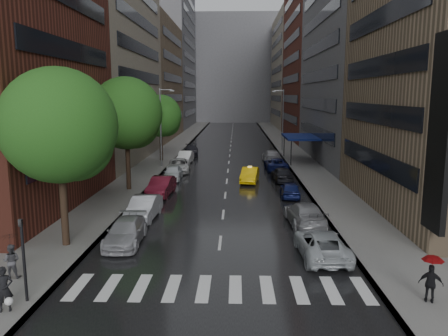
{
  "coord_description": "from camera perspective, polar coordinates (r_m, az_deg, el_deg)",
  "views": [
    {
      "loc": [
        0.9,
        -20.06,
        8.47
      ],
      "look_at": [
        0.0,
        12.16,
        3.0
      ],
      "focal_mm": 35.0,
      "sensor_mm": 36.0,
      "label": 1
    }
  ],
  "objects": [
    {
      "name": "ground",
      "position": [
        21.8,
        -0.92,
        -13.24
      ],
      "size": [
        220.0,
        220.0,
        0.0
      ],
      "primitive_type": "plane",
      "color": "gray",
      "rests_on": "ground"
    },
    {
      "name": "road",
      "position": [
        70.58,
        0.86,
        2.75
      ],
      "size": [
        14.0,
        140.0,
        0.01
      ],
      "primitive_type": "cube",
      "color": "black",
      "rests_on": "ground"
    },
    {
      "name": "sidewalk_left",
      "position": [
        71.26,
        -6.4,
        2.81
      ],
      "size": [
        4.0,
        140.0,
        0.15
      ],
      "primitive_type": "cube",
      "color": "gray",
      "rests_on": "ground"
    },
    {
      "name": "sidewalk_right",
      "position": [
        71.03,
        8.15,
        2.75
      ],
      "size": [
        4.0,
        140.0,
        0.15
      ],
      "primitive_type": "cube",
      "color": "gray",
      "rests_on": "ground"
    },
    {
      "name": "crosswalk",
      "position": [
        19.96,
        -0.58,
        -15.45
      ],
      "size": [
        13.15,
        2.8,
        0.01
      ],
      "color": "silver",
      "rests_on": "ground"
    },
    {
      "name": "buildings_left",
      "position": [
        80.79,
        -10.09,
        14.83
      ],
      "size": [
        8.0,
        108.0,
        38.0
      ],
      "color": "maroon",
      "rests_on": "ground"
    },
    {
      "name": "buildings_right",
      "position": [
        78.32,
        12.35,
        14.23
      ],
      "size": [
        8.05,
        109.1,
        36.0
      ],
      "color": "#937A5B",
      "rests_on": "ground"
    },
    {
      "name": "building_far",
      "position": [
        138.27,
        1.26,
        12.76
      ],
      "size": [
        40.0,
        14.0,
        32.0
      ],
      "primitive_type": "cube",
      "color": "slate",
      "rests_on": "ground"
    },
    {
      "name": "tree_near",
      "position": [
        25.07,
        -20.76,
        5.19
      ],
      "size": [
        6.23,
        6.23,
        9.94
      ],
      "color": "#382619",
      "rests_on": "ground"
    },
    {
      "name": "tree_mid",
      "position": [
        38.84,
        -12.66,
        6.98
      ],
      "size": [
        6.26,
        6.26,
        9.98
      ],
      "color": "#382619",
      "rests_on": "ground"
    },
    {
      "name": "tree_far",
      "position": [
        55.61,
        -8.29,
        6.75
      ],
      "size": [
        5.29,
        5.29,
        8.43
      ],
      "color": "#382619",
      "rests_on": "ground"
    },
    {
      "name": "taxi",
      "position": [
        42.47,
        3.38,
        -0.9
      ],
      "size": [
        2.09,
        4.52,
        1.43
      ],
      "primitive_type": "imported",
      "rotation": [
        0.0,
        0.0,
        -0.13
      ],
      "color": "yellow",
      "rests_on": "ground"
    },
    {
      "name": "parked_cars_left",
      "position": [
        43.12,
        -6.83,
        -0.77
      ],
      "size": [
        2.7,
        41.5,
        1.58
      ],
      "color": "#9C9BA0",
      "rests_on": "ground"
    },
    {
      "name": "parked_cars_right",
      "position": [
        39.81,
        8.06,
        -1.67
      ],
      "size": [
        2.52,
        37.67,
        1.56
      ],
      "color": "#B1B7BB",
      "rests_on": "ground"
    },
    {
      "name": "ped_bag_walker",
      "position": [
        19.41,
        -26.76,
        -14.04
      ],
      "size": [
        0.76,
        0.62,
        1.78
      ],
      "color": "black",
      "rests_on": "sidewalk_left"
    },
    {
      "name": "ped_black_umbrella",
      "position": [
        22.42,
        -26.11,
        -9.79
      ],
      "size": [
        0.96,
        0.98,
        2.09
      ],
      "color": "#49484D",
      "rests_on": "sidewalk_left"
    },
    {
      "name": "ped_red_umbrella",
      "position": [
        19.84,
        25.49,
        -12.43
      ],
      "size": [
        1.0,
        0.82,
        2.01
      ],
      "color": "black",
      "rests_on": "sidewalk_right"
    },
    {
      "name": "traffic_light",
      "position": [
        19.51,
        -24.74,
        -9.96
      ],
      "size": [
        0.18,
        0.15,
        3.45
      ],
      "color": "black",
      "rests_on": "sidewalk_left"
    },
    {
      "name": "street_lamp_left",
      "position": [
        50.93,
        -8.19,
        5.5
      ],
      "size": [
        1.74,
        0.22,
        9.0
      ],
      "color": "gray",
      "rests_on": "sidewalk_left"
    },
    {
      "name": "street_lamp_right",
      "position": [
        65.52,
        7.62,
        6.42
      ],
      "size": [
        1.74,
        0.22,
        9.0
      ],
      "color": "gray",
      "rests_on": "sidewalk_right"
    },
    {
      "name": "awning",
      "position": [
        55.91,
        9.93,
        4.01
      ],
      "size": [
        4.0,
        8.0,
        3.12
      ],
      "color": "navy",
      "rests_on": "sidewalk_right"
    }
  ]
}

